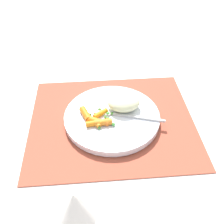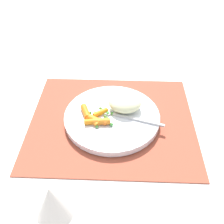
% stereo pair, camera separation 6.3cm
% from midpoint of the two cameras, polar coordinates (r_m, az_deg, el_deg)
% --- Properties ---
extents(ground_plane, '(2.40, 2.40, 0.00)m').
position_cam_midpoint_polar(ground_plane, '(0.72, -2.50, -2.11)').
color(ground_plane, white).
extents(placemat, '(0.45, 0.38, 0.01)m').
position_cam_midpoint_polar(placemat, '(0.71, -2.51, -1.94)').
color(placemat, '#9E4733').
rests_on(placemat, ground_plane).
extents(plate, '(0.26, 0.26, 0.02)m').
position_cam_midpoint_polar(plate, '(0.71, -2.54, -1.24)').
color(plate, white).
rests_on(plate, placemat).
extents(rice_mound, '(0.09, 0.07, 0.04)m').
position_cam_midpoint_polar(rice_mound, '(0.71, 0.04, 2.09)').
color(rice_mound, beige).
rests_on(rice_mound, plate).
extents(carrot_portion, '(0.09, 0.08, 0.02)m').
position_cam_midpoint_polar(carrot_portion, '(0.68, -6.19, -1.77)').
color(carrot_portion, orange).
rests_on(carrot_portion, plate).
extents(pea_scatter, '(0.07, 0.08, 0.01)m').
position_cam_midpoint_polar(pea_scatter, '(0.69, -4.43, -1.29)').
color(pea_scatter, green).
rests_on(pea_scatter, plate).
extents(fork, '(0.19, 0.06, 0.01)m').
position_cam_midpoint_polar(fork, '(0.69, -0.50, -0.82)').
color(fork, silver).
rests_on(fork, plate).
extents(wine_glass, '(0.07, 0.07, 0.16)m').
position_cam_midpoint_polar(wine_glass, '(0.45, -12.21, -20.41)').
color(wine_glass, silver).
rests_on(wine_glass, ground_plane).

